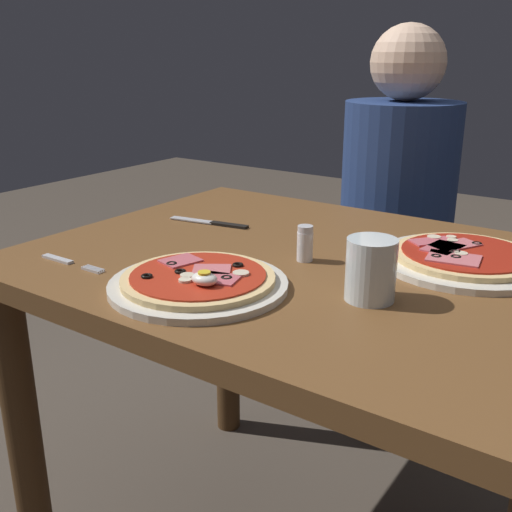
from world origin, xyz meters
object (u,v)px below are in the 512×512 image
object	(u,v)px
fork	(68,262)
diner_person	(394,249)
salt_shaker	(305,244)
pizza_across_left	(465,258)
pizza_foreground	(199,282)
dining_table	(312,321)
knife	(214,223)
water_glass_near	(371,273)

from	to	relation	value
fork	diner_person	size ratio (longest dim) A/B	0.13
salt_shaker	diner_person	distance (m)	0.72
pizza_across_left	diner_person	size ratio (longest dim) A/B	0.27
fork	salt_shaker	size ratio (longest dim) A/B	2.35
salt_shaker	diner_person	bearing A→B (deg)	98.07
pizza_foreground	diner_person	distance (m)	0.92
pizza_foreground	salt_shaker	distance (m)	0.23
dining_table	knife	bearing A→B (deg)	164.75
dining_table	water_glass_near	distance (m)	0.26
pizza_across_left	salt_shaker	distance (m)	0.29
water_glass_near	fork	size ratio (longest dim) A/B	0.63
pizza_foreground	fork	xyz separation A→B (m)	(-0.28, -0.04, -0.01)
dining_table	pizza_across_left	bearing A→B (deg)	29.75
dining_table	pizza_across_left	xyz separation A→B (m)	(0.24, 0.14, 0.14)
pizza_across_left	knife	size ratio (longest dim) A/B	1.61
water_glass_near	diner_person	distance (m)	0.86
dining_table	knife	distance (m)	0.34
dining_table	diner_person	distance (m)	0.68
fork	salt_shaker	xyz separation A→B (m)	(0.35, 0.26, 0.03)
pizza_foreground	fork	size ratio (longest dim) A/B	1.87
fork	knife	world-z (taller)	knife
knife	salt_shaker	world-z (taller)	salt_shaker
water_glass_near	knife	world-z (taller)	water_glass_near
knife	salt_shaker	size ratio (longest dim) A/B	2.92
pizza_foreground	fork	distance (m)	0.28
dining_table	salt_shaker	size ratio (longest dim) A/B	15.97
dining_table	fork	world-z (taller)	fork
knife	dining_table	bearing A→B (deg)	-15.25
pizza_foreground	salt_shaker	bearing A→B (deg)	71.99
knife	salt_shaker	xyz separation A→B (m)	(0.29, -0.10, 0.03)
pizza_across_left	water_glass_near	size ratio (longest dim) A/B	3.20
water_glass_near	fork	distance (m)	0.55
diner_person	knife	bearing A→B (deg)	71.50
dining_table	salt_shaker	world-z (taller)	salt_shaker
water_glass_near	fork	xyz separation A→B (m)	(-0.53, -0.16, -0.04)
water_glass_near	salt_shaker	world-z (taller)	water_glass_near
water_glass_near	fork	bearing A→B (deg)	-162.98
dining_table	pizza_foreground	size ratio (longest dim) A/B	3.63
pizza_across_left	water_glass_near	distance (m)	0.26
water_glass_near	diner_person	bearing A→B (deg)	109.22
salt_shaker	pizza_foreground	bearing A→B (deg)	-108.01
dining_table	pizza_across_left	size ratio (longest dim) A/B	3.39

